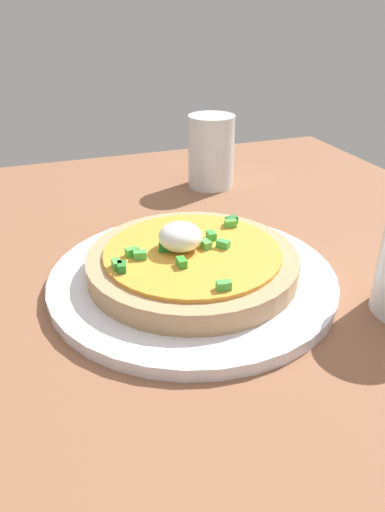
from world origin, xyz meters
TOP-DOWN VIEW (x-y plane):
  - dining_table at (0.00, 0.00)cm, footprint 91.49×69.82cm
  - plate at (1.78, -9.06)cm, footprint 29.65×29.65cm
  - pizza at (1.75, -9.12)cm, footprint 21.59×21.59cm
  - cup_near at (-25.01, 3.58)cm, footprint 7.07×7.07cm

SIDE VIEW (x-z plane):
  - dining_table at x=0.00cm, z-range 0.00..2.73cm
  - plate at x=1.78cm, z-range 2.73..4.00cm
  - pizza at x=1.75cm, z-range 2.67..8.18cm
  - cup_near at x=-25.01cm, z-range 2.08..13.03cm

